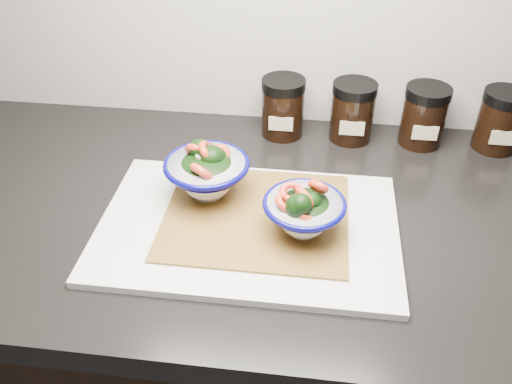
# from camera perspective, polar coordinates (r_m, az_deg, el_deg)

# --- Properties ---
(countertop) EXTENTS (3.50, 0.60, 0.04)m
(countertop) POSITION_cam_1_polar(r_m,az_deg,el_deg) (0.88, 11.31, -3.64)
(countertop) COLOR black
(countertop) RESTS_ON cabinet
(cutting_board) EXTENTS (0.45, 0.30, 0.01)m
(cutting_board) POSITION_cam_1_polar(r_m,az_deg,el_deg) (0.82, -0.83, -3.72)
(cutting_board) COLOR silver
(cutting_board) RESTS_ON countertop
(bamboo_mat) EXTENTS (0.28, 0.24, 0.00)m
(bamboo_mat) POSITION_cam_1_polar(r_m,az_deg,el_deg) (0.83, 0.00, -2.53)
(bamboo_mat) COLOR olive
(bamboo_mat) RESTS_ON cutting_board
(bowl_left) EXTENTS (0.14, 0.14, 0.10)m
(bowl_left) POSITION_cam_1_polar(r_m,az_deg,el_deg) (0.85, -5.17, 2.18)
(bowl_left) COLOR white
(bowl_left) RESTS_ON bamboo_mat
(bowl_right) EXTENTS (0.12, 0.12, 0.10)m
(bowl_right) POSITION_cam_1_polar(r_m,az_deg,el_deg) (0.78, 5.03, -2.03)
(bowl_right) COLOR white
(bowl_right) RESTS_ON bamboo_mat
(spice_jar_a) EXTENTS (0.08, 0.08, 0.11)m
(spice_jar_a) POSITION_cam_1_polar(r_m,az_deg,el_deg) (1.03, 2.84, 8.91)
(spice_jar_a) COLOR black
(spice_jar_a) RESTS_ON countertop
(spice_jar_b) EXTENTS (0.08, 0.08, 0.11)m
(spice_jar_b) POSITION_cam_1_polar(r_m,az_deg,el_deg) (1.03, 10.12, 8.35)
(spice_jar_b) COLOR black
(spice_jar_b) RESTS_ON countertop
(spice_jar_c) EXTENTS (0.08, 0.08, 0.11)m
(spice_jar_c) POSITION_cam_1_polar(r_m,az_deg,el_deg) (1.05, 17.26, 7.68)
(spice_jar_c) COLOR black
(spice_jar_c) RESTS_ON countertop
(spice_jar_d) EXTENTS (0.08, 0.08, 0.11)m
(spice_jar_d) POSITION_cam_1_polar(r_m,az_deg,el_deg) (1.08, 24.34, 6.89)
(spice_jar_d) COLOR black
(spice_jar_d) RESTS_ON countertop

